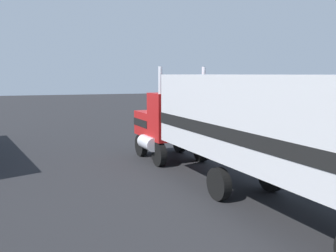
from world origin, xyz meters
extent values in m
plane|color=#232326|center=(0.00, 0.00, 0.00)|extent=(120.00, 120.00, 0.00)
cube|color=silver|center=(-5.33, -3.50, 0.01)|extent=(4.38, 0.80, 0.01)
cube|color=silver|center=(-1.80, -6.44, 0.01)|extent=(4.40, 0.55, 0.01)
cube|color=silver|center=(-1.67, -8.08, 0.01)|extent=(4.38, 0.77, 0.01)
cube|color=#B21919|center=(1.13, 0.37, 1.70)|extent=(2.12, 2.72, 1.20)
cube|color=#B21919|center=(-0.45, 0.16, 2.20)|extent=(1.72, 2.66, 2.20)
cube|color=silver|center=(2.07, 0.50, 1.70)|extent=(0.36, 2.09, 1.08)
cube|color=black|center=(1.13, 0.37, 1.76)|extent=(2.12, 2.76, 0.36)
cylinder|color=silver|center=(-1.14, 1.17, 2.80)|extent=(0.18, 0.18, 3.40)
cylinder|color=silver|center=(-0.85, -1.01, 2.80)|extent=(0.18, 0.18, 3.40)
cube|color=silver|center=(-6.74, -0.69, 2.75)|extent=(10.75, 3.98, 2.80)
cube|color=black|center=(-6.74, -0.69, 2.33)|extent=(10.76, 4.02, 0.44)
cylinder|color=silver|center=(-0.21, 1.50, 0.95)|extent=(1.37, 0.81, 0.64)
cylinder|color=black|center=(1.28, 1.50, 0.55)|extent=(1.13, 0.44, 1.10)
cylinder|color=black|center=(1.58, -0.68, 0.55)|extent=(1.13, 0.44, 1.10)
cylinder|color=black|center=(-0.99, 1.20, 0.55)|extent=(1.13, 0.44, 1.10)
cylinder|color=black|center=(-0.70, -0.99, 0.55)|extent=(1.13, 0.44, 1.10)
cylinder|color=black|center=(-5.90, 0.53, 0.55)|extent=(1.13, 0.44, 1.10)
cylinder|color=black|center=(-5.61, -1.65, 0.55)|extent=(1.13, 0.44, 1.10)
cylinder|color=black|center=(-7.04, -3.11, 0.41)|extent=(0.18, 0.18, 0.82)
cylinder|color=black|center=(-6.89, -3.12, 0.41)|extent=(0.18, 0.18, 0.82)
cylinder|color=#333338|center=(-6.97, -3.11, 1.11)|extent=(0.34, 0.34, 0.58)
sphere|color=tan|center=(-6.97, -3.11, 1.51)|extent=(0.23, 0.23, 0.23)
camera|label=1|loc=(-16.48, 5.61, 4.17)|focal=38.65mm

